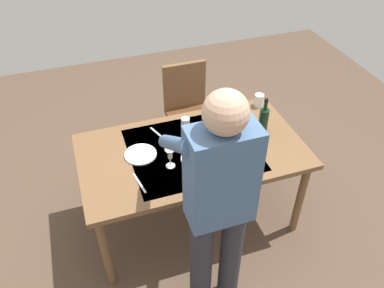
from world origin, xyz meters
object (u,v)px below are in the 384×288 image
at_px(water_cup_near_right, 219,175).
at_px(dinner_plate_far, 140,154).
at_px(wine_glass_left, 170,155).
at_px(dinner_plate_near, 197,159).
at_px(dining_table, 192,157).
at_px(person_server, 218,202).
at_px(chair_near, 188,106).
at_px(wine_bottle, 264,120).
at_px(water_cup_far_left, 259,100).
at_px(serving_bowl_pasta, 222,118).
at_px(water_cup_far_right, 195,175).
at_px(water_cup_near_left, 185,124).

relative_size(water_cup_near_right, dinner_plate_far, 0.41).
distance_m(wine_glass_left, dinner_plate_near, 0.22).
relative_size(dining_table, person_server, 0.96).
relative_size(chair_near, wine_glass_left, 6.03).
xyz_separation_m(person_server, wine_glass_left, (0.11, -0.59, -0.12)).
bearing_deg(wine_glass_left, wine_bottle, -169.12).
relative_size(wine_glass_left, dinner_plate_far, 0.66).
relative_size(water_cup_far_left, serving_bowl_pasta, 0.36).
bearing_deg(water_cup_far_right, serving_bowl_pasta, -127.09).
xyz_separation_m(water_cup_far_right, dinner_plate_far, (0.29, -0.36, -0.04)).
height_order(chair_near, water_cup_far_right, chair_near).
xyz_separation_m(dining_table, dinner_plate_far, (0.37, -0.06, 0.08)).
xyz_separation_m(dining_table, person_server, (0.09, 0.71, 0.29)).
bearing_deg(wine_glass_left, serving_bowl_pasta, -145.37).
bearing_deg(wine_bottle, water_cup_near_right, 36.84).
xyz_separation_m(water_cup_far_right, dinner_plate_near, (-0.08, -0.19, -0.04)).
xyz_separation_m(dining_table, water_cup_far_right, (0.08, 0.30, 0.12)).
bearing_deg(chair_near, dinner_plate_far, 51.93).
height_order(water_cup_far_right, dinner_plate_near, water_cup_far_right).
bearing_deg(water_cup_far_right, dinner_plate_far, -51.12).
bearing_deg(serving_bowl_pasta, water_cup_near_right, 66.21).
relative_size(water_cup_near_left, water_cup_near_right, 1.11).
distance_m(wine_bottle, water_cup_near_right, 0.63).
xyz_separation_m(chair_near, water_cup_far_left, (-0.46, 0.48, 0.27)).
xyz_separation_m(wine_bottle, wine_glass_left, (0.77, 0.15, -0.01)).
height_order(water_cup_far_left, serving_bowl_pasta, water_cup_far_left).
height_order(wine_bottle, water_cup_near_right, wine_bottle).
bearing_deg(chair_near, dinner_plate_near, 75.58).
bearing_deg(water_cup_far_left, wine_bottle, 68.37).
bearing_deg(dinner_plate_near, person_server, 81.98).
xyz_separation_m(chair_near, water_cup_near_left, (0.21, 0.59, 0.27)).
bearing_deg(dining_table, dinner_plate_far, -8.99).
bearing_deg(water_cup_far_right, water_cup_near_right, 161.32).
xyz_separation_m(water_cup_near_left, water_cup_near_right, (-0.04, 0.59, -0.01)).
relative_size(person_server, water_cup_far_left, 15.71).
bearing_deg(water_cup_far_left, dining_table, 26.61).
xyz_separation_m(water_cup_near_left, dinner_plate_far, (0.39, 0.18, -0.05)).
distance_m(person_server, wine_glass_left, 0.61).
height_order(person_server, water_cup_far_left, person_server).
xyz_separation_m(person_server, water_cup_near_right, (-0.16, -0.36, -0.17)).
bearing_deg(serving_bowl_pasta, dinner_plate_far, 14.90).
height_order(water_cup_far_right, dinner_plate_far, water_cup_far_right).
xyz_separation_m(chair_near, water_cup_near_right, (0.17, 1.18, 0.26)).
xyz_separation_m(water_cup_far_left, dinner_plate_far, (1.07, 0.29, -0.05)).
bearing_deg(water_cup_far_left, dinner_plate_near, 33.41).
bearing_deg(dinner_plate_near, chair_near, -104.42).
bearing_deg(wine_bottle, water_cup_far_left, -111.63).
distance_m(chair_near, dinner_plate_far, 1.01).
relative_size(wine_glass_left, dinner_plate_near, 0.66).
bearing_deg(dinner_plate_far, serving_bowl_pasta, -165.10).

